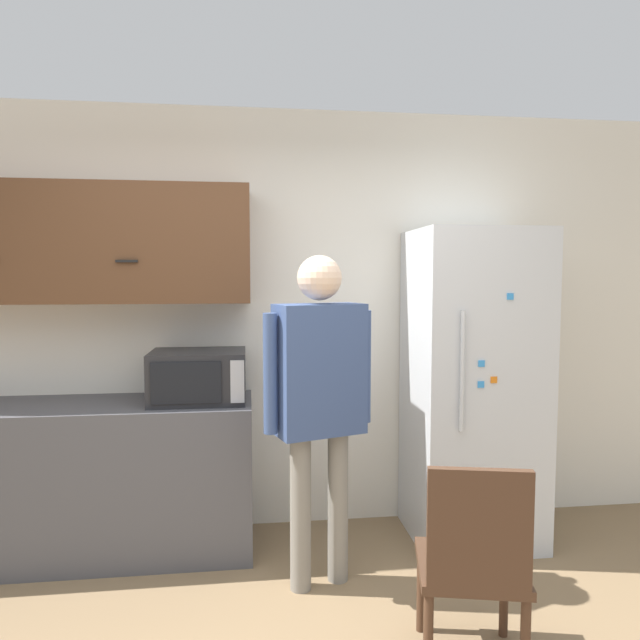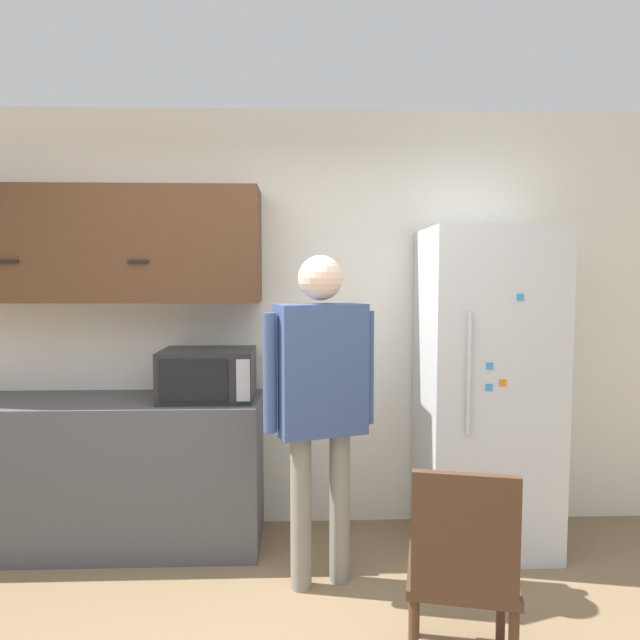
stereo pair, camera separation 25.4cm
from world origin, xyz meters
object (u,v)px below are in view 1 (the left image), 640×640
at_px(microwave, 198,376).
at_px(chair, 473,558).
at_px(person, 319,385).
at_px(refrigerator, 472,386).

xyz_separation_m(microwave, chair, (1.20, -1.25, -0.56)).
height_order(microwave, chair, microwave).
bearing_deg(person, chair, -72.76).
bearing_deg(person, refrigerator, 5.77).
relative_size(person, refrigerator, 0.91).
relative_size(refrigerator, chair, 2.13).
relative_size(microwave, person, 0.32).
bearing_deg(refrigerator, chair, -111.57).
height_order(person, refrigerator, refrigerator).
distance_m(person, chair, 1.10).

